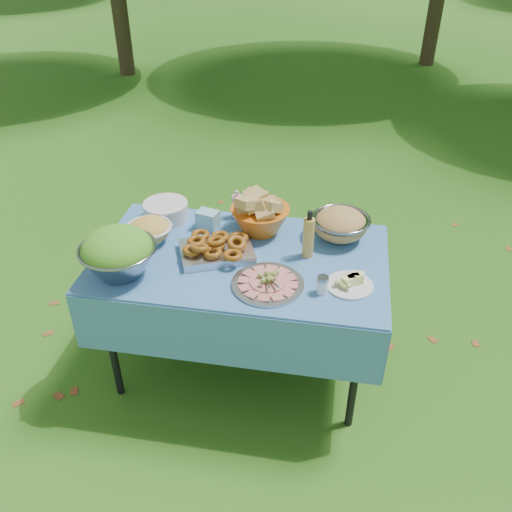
{
  "coord_description": "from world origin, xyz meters",
  "views": [
    {
      "loc": [
        0.46,
        -2.2,
        2.3
      ],
      "look_at": [
        0.08,
        0.0,
        0.77
      ],
      "focal_mm": 38.0,
      "sensor_mm": 36.0,
      "label": 1
    }
  ],
  "objects_px": {
    "bread_bowl": "(260,214)",
    "oil_bottle": "(309,234)",
    "picnic_table": "(242,314)",
    "pasta_bowl_steel": "(340,224)",
    "salad_bowl": "(118,253)",
    "plate_stack": "(166,211)",
    "charcuterie_platter": "(268,278)"
  },
  "relations": [
    {
      "from": "bread_bowl",
      "to": "pasta_bowl_steel",
      "type": "distance_m",
      "value": 0.43
    },
    {
      "from": "charcuterie_platter",
      "to": "plate_stack",
      "type": "bearing_deg",
      "value": 142.12
    },
    {
      "from": "picnic_table",
      "to": "plate_stack",
      "type": "bearing_deg",
      "value": 148.27
    },
    {
      "from": "picnic_table",
      "to": "salad_bowl",
      "type": "xyz_separation_m",
      "value": [
        -0.54,
        -0.24,
        0.5
      ]
    },
    {
      "from": "picnic_table",
      "to": "pasta_bowl_steel",
      "type": "distance_m",
      "value": 0.72
    },
    {
      "from": "bread_bowl",
      "to": "oil_bottle",
      "type": "xyz_separation_m",
      "value": [
        0.27,
        -0.2,
        0.02
      ]
    },
    {
      "from": "pasta_bowl_steel",
      "to": "oil_bottle",
      "type": "distance_m",
      "value": 0.26
    },
    {
      "from": "picnic_table",
      "to": "charcuterie_platter",
      "type": "height_order",
      "value": "charcuterie_platter"
    },
    {
      "from": "bread_bowl",
      "to": "oil_bottle",
      "type": "relative_size",
      "value": 1.23
    },
    {
      "from": "pasta_bowl_steel",
      "to": "bread_bowl",
      "type": "bearing_deg",
      "value": -179.23
    },
    {
      "from": "plate_stack",
      "to": "oil_bottle",
      "type": "distance_m",
      "value": 0.85
    },
    {
      "from": "bread_bowl",
      "to": "salad_bowl",
      "type": "bearing_deg",
      "value": -139.94
    },
    {
      "from": "picnic_table",
      "to": "pasta_bowl_steel",
      "type": "height_order",
      "value": "pasta_bowl_steel"
    },
    {
      "from": "picnic_table",
      "to": "salad_bowl",
      "type": "bearing_deg",
      "value": -156.13
    },
    {
      "from": "pasta_bowl_steel",
      "to": "plate_stack",
      "type": "bearing_deg",
      "value": 178.25
    },
    {
      "from": "oil_bottle",
      "to": "plate_stack",
      "type": "bearing_deg",
      "value": 164.07
    },
    {
      "from": "picnic_table",
      "to": "bread_bowl",
      "type": "distance_m",
      "value": 0.55
    },
    {
      "from": "salad_bowl",
      "to": "pasta_bowl_steel",
      "type": "xyz_separation_m",
      "value": [
        1.02,
        0.51,
        -0.04
      ]
    },
    {
      "from": "charcuterie_platter",
      "to": "oil_bottle",
      "type": "bearing_deg",
      "value": 60.08
    },
    {
      "from": "pasta_bowl_steel",
      "to": "charcuterie_platter",
      "type": "distance_m",
      "value": 0.57
    },
    {
      "from": "bread_bowl",
      "to": "pasta_bowl_steel",
      "type": "height_order",
      "value": "bread_bowl"
    },
    {
      "from": "salad_bowl",
      "to": "plate_stack",
      "type": "xyz_separation_m",
      "value": [
        0.06,
        0.54,
        -0.07
      ]
    },
    {
      "from": "plate_stack",
      "to": "oil_bottle",
      "type": "height_order",
      "value": "oil_bottle"
    },
    {
      "from": "picnic_table",
      "to": "pasta_bowl_steel",
      "type": "relative_size",
      "value": 4.79
    },
    {
      "from": "picnic_table",
      "to": "charcuterie_platter",
      "type": "relative_size",
      "value": 4.27
    },
    {
      "from": "pasta_bowl_steel",
      "to": "charcuterie_platter",
      "type": "relative_size",
      "value": 0.89
    },
    {
      "from": "bread_bowl",
      "to": "picnic_table",
      "type": "bearing_deg",
      "value": -102.19
    },
    {
      "from": "bread_bowl",
      "to": "charcuterie_platter",
      "type": "height_order",
      "value": "bread_bowl"
    },
    {
      "from": "charcuterie_platter",
      "to": "oil_bottle",
      "type": "height_order",
      "value": "oil_bottle"
    },
    {
      "from": "bread_bowl",
      "to": "oil_bottle",
      "type": "bearing_deg",
      "value": -35.62
    },
    {
      "from": "plate_stack",
      "to": "bread_bowl",
      "type": "bearing_deg",
      "value": -3.73
    },
    {
      "from": "picnic_table",
      "to": "oil_bottle",
      "type": "relative_size",
      "value": 5.7
    }
  ]
}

